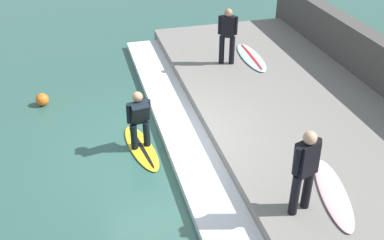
{
  "coord_description": "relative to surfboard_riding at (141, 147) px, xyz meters",
  "views": [
    {
      "loc": [
        -1.32,
        -7.6,
        5.59
      ],
      "look_at": [
        0.73,
        0.0,
        0.7
      ],
      "focal_mm": 42.0,
      "sensor_mm": 36.0,
      "label": 1
    }
  ],
  "objects": [
    {
      "name": "wave_foam_crest",
      "position": [
        0.97,
        -0.25,
        0.06
      ],
      "size": [
        0.95,
        11.64,
        0.18
      ],
      "primitive_type": "cube",
      "color": "silver",
      "rests_on": "ground_plane"
    },
    {
      "name": "surfer_waiting_near",
      "position": [
        2.15,
        -2.97,
        1.24
      ],
      "size": [
        0.5,
        0.34,
        1.54
      ],
      "color": "black",
      "rests_on": "concrete_ledge"
    },
    {
      "name": "surfer_waiting_far",
      "position": [
        2.86,
        2.82,
        1.24
      ],
      "size": [
        0.49,
        0.34,
        1.53
      ],
      "color": "black",
      "rests_on": "concrete_ledge"
    },
    {
      "name": "surfboard_waiting_near",
      "position": [
        2.9,
        -2.79,
        0.41
      ],
      "size": [
        0.94,
        1.95,
        0.06
      ],
      "color": "beige",
      "rests_on": "concrete_ledge"
    },
    {
      "name": "concrete_ledge",
      "position": [
        3.65,
        -0.25,
        0.17
      ],
      "size": [
        4.4,
        12.26,
        0.41
      ],
      "primitive_type": "cube",
      "color": "slate",
      "rests_on": "ground_plane"
    },
    {
      "name": "surfboard_waiting_far",
      "position": [
        3.65,
        2.96,
        0.41
      ],
      "size": [
        0.62,
        2.0,
        0.07
      ],
      "color": "silver",
      "rests_on": "concrete_ledge"
    },
    {
      "name": "ground_plane",
      "position": [
        0.33,
        -0.25,
        -0.03
      ],
      "size": [
        28.0,
        28.0,
        0.0
      ],
      "primitive_type": "plane",
      "color": "#2D564C"
    },
    {
      "name": "surfboard_riding",
      "position": [
        0.0,
        0.0,
        0.0
      ],
      "size": [
        0.75,
        1.86,
        0.07
      ],
      "color": "yellow",
      "rests_on": "ground_plane"
    },
    {
      "name": "marker_buoy",
      "position": [
        -2.05,
        2.49,
        0.13
      ],
      "size": [
        0.32,
        0.32,
        0.32
      ],
      "primitive_type": "sphere",
      "color": "orange",
      "rests_on": "ground_plane"
    },
    {
      "name": "surfer_riding",
      "position": [
        0.0,
        0.0,
        0.75
      ],
      "size": [
        0.51,
        0.48,
        1.31
      ],
      "color": "black",
      "rests_on": "surfboard_riding"
    }
  ]
}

